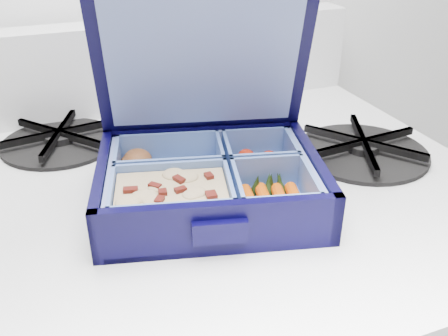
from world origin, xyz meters
name	(u,v)px	position (x,y,z in m)	size (l,w,h in m)	color
bento_box	(210,182)	(0.38, 1.62, 0.95)	(0.25, 0.19, 0.06)	black
burner_grate	(363,146)	(0.62, 1.66, 0.93)	(0.18, 0.18, 0.03)	black
burner_grate_rear	(60,138)	(0.23, 1.85, 0.93)	(0.17, 0.17, 0.02)	black
fork	(193,155)	(0.40, 1.74, 0.92)	(0.02, 0.17, 0.01)	#A9ABB9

